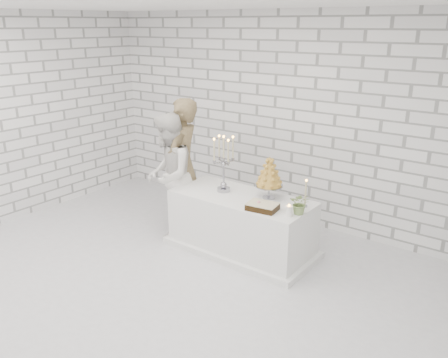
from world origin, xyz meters
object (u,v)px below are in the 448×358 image
cake_table (241,224)px  bride (168,175)px  candelabra (224,164)px  croquembouche (269,178)px  groom (182,166)px

cake_table → bride: (-1.10, -0.16, 0.47)m
bride → candelabra: 0.87m
bride → croquembouche: (1.40, 0.31, 0.17)m
bride → croquembouche: bride is taller
candelabra → bride: bearing=-167.8°
groom → bride: groom is taller
croquembouche → groom: bearing=-177.3°
groom → candelabra: (0.77, -0.07, 0.18)m
cake_table → candelabra: (-0.29, 0.02, 0.74)m
candelabra → croquembouche: 0.62m
bride → candelabra: size_ratio=2.30×
groom → croquembouche: bearing=74.5°
bride → candelabra: bride is taller
bride → cake_table: bearing=65.8°
bride → groom: bearing=138.7°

